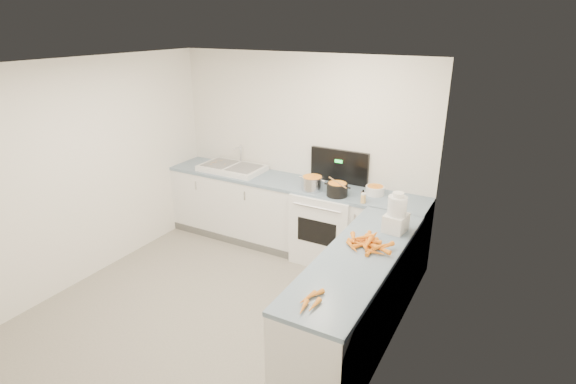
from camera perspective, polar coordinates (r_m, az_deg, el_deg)
The scene contains 19 objects.
floor at distance 4.89m, azimuth -9.68°, elevation -15.09°, with size 3.50×4.00×0.00m, color gray, non-canonical shape.
ceiling at distance 3.99m, azimuth -11.92°, elevation 15.43°, with size 3.50×4.00×0.00m, color white, non-canonical shape.
wall_back at distance 5.87m, azimuth 1.68°, elevation 5.09°, with size 3.50×2.50×0.00m, color white, non-canonical shape.
wall_left at distance 5.52m, azimuth -24.96°, elevation 2.04°, with size 4.00×2.50×0.00m, color white, non-canonical shape.
wall_right at distance 3.52m, azimuth 12.19°, elevation -6.65°, with size 4.00×2.50×0.00m, color white, non-canonical shape.
counter_back at distance 5.89m, azimuth 0.26°, elevation -2.93°, with size 3.50×0.62×0.94m.
counter_right at distance 4.24m, azimuth 8.66°, elevation -13.49°, with size 0.62×2.20×0.94m.
stove at distance 5.65m, azimuth 5.10°, elevation -4.03°, with size 0.76×0.65×1.36m.
sink at distance 6.16m, azimuth -7.11°, elevation 3.05°, with size 0.86×0.52×0.31m.
steel_pot at distance 5.40m, azimuth 3.09°, elevation 1.01°, with size 0.26×0.26×0.19m, color silver.
black_pot at distance 5.25m, azimuth 6.26°, elevation 0.21°, with size 0.24×0.24×0.17m, color black.
wooden_spoon at distance 5.21m, azimuth 6.30°, elevation 1.21°, with size 0.02×0.02×0.41m, color #AD7A47.
mixing_bowl at distance 5.36m, azimuth 10.99°, elevation 0.21°, with size 0.22×0.22×0.10m, color white.
extract_bottle at distance 5.12m, azimuth 9.48°, elevation -0.61°, with size 0.05×0.05×0.11m, color #593319.
spice_jar at distance 5.09m, azimuth 9.53°, elevation -0.85°, with size 0.06×0.06×0.10m, color #E5B266.
food_processor at distance 4.44m, azimuth 13.61°, elevation -2.81°, with size 0.22×0.26×0.40m.
carrot_pile at distance 4.14m, azimuth 10.11°, elevation -6.35°, with size 0.44×0.41×0.09m.
peeled_carrots at distance 3.34m, azimuth 2.82°, elevation -13.64°, with size 0.14×0.35×0.04m.
peelings at distance 6.30m, azimuth -8.75°, elevation 3.74°, with size 0.26×0.25×0.01m.
Camera 1 is at (2.57, -3.03, 2.85)m, focal length 28.00 mm.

